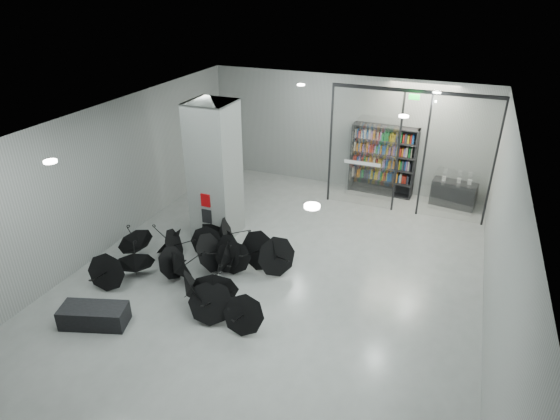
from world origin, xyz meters
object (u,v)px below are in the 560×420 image
at_px(bookshelf, 383,160).
at_px(umbrella_cluster, 204,266).
at_px(column, 215,171).
at_px(shop_counter, 453,194).
at_px(bench, 94,316).

distance_m(bookshelf, umbrella_cluster, 7.68).
bearing_deg(bookshelf, column, -126.24).
distance_m(shop_counter, umbrella_cluster, 8.83).
bearing_deg(bench, column, 65.50).
relative_size(bench, umbrella_cluster, 0.28).
height_order(bench, umbrella_cluster, umbrella_cluster).
height_order(column, bench, column).
height_order(shop_counter, umbrella_cluster, umbrella_cluster).
xyz_separation_m(bookshelf, umbrella_cluster, (-3.18, -6.93, -0.91)).
height_order(column, bookshelf, column).
relative_size(shop_counter, umbrella_cluster, 0.28).
relative_size(column, bench, 2.77).
bearing_deg(umbrella_cluster, bench, -117.57).
distance_m(column, shop_counter, 8.06).
bearing_deg(bench, umbrella_cluster, 44.61).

